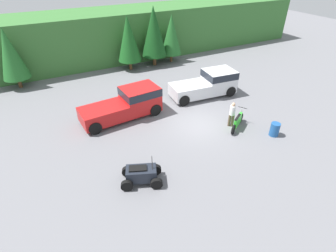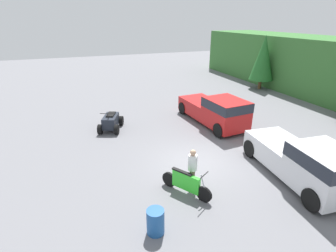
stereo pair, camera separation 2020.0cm
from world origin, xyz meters
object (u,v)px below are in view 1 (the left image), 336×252
object	(u,v)px
pickup_truck_second	(209,83)
steel_barrel	(275,129)
dirt_bike	(238,121)
quad_atv	(141,175)
rider_person	(232,114)
pickup_truck_red	(128,103)

from	to	relation	value
pickup_truck_second	steel_barrel	size ratio (longest dim) A/B	6.18
dirt_bike	quad_atv	world-z (taller)	quad_atv
dirt_bike	rider_person	bearing A→B (deg)	90.38
pickup_truck_second	steel_barrel	xyz separation A→B (m)	(0.46, -6.70, -0.60)
pickup_truck_second	quad_atv	size ratio (longest dim) A/B	2.30
quad_atv	pickup_truck_red	bearing A→B (deg)	97.41
quad_atv	dirt_bike	bearing A→B (deg)	34.68
pickup_truck_second	quad_atv	world-z (taller)	pickup_truck_second
quad_atv	rider_person	world-z (taller)	rider_person
pickup_truck_second	dirt_bike	xyz separation A→B (m)	(-1.06, -4.93, -0.55)
dirt_bike	steel_barrel	world-z (taller)	dirt_bike
dirt_bike	pickup_truck_red	bearing A→B (deg)	108.49
rider_person	dirt_bike	bearing A→B (deg)	-109.38
pickup_truck_red	dirt_bike	bearing A→B (deg)	-43.61
pickup_truck_second	quad_atv	xyz separation A→B (m)	(-8.63, -6.61, -0.54)
steel_barrel	pickup_truck_red	bearing A→B (deg)	138.47
dirt_bike	rider_person	size ratio (longest dim) A/B	1.12
pickup_truck_second	rider_person	distance (m)	4.74
pickup_truck_red	quad_atv	xyz separation A→B (m)	(-1.70, -6.46, -0.54)
steel_barrel	quad_atv	bearing A→B (deg)	179.47
pickup_truck_red	steel_barrel	world-z (taller)	pickup_truck_red
quad_atv	steel_barrel	bearing A→B (deg)	21.62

